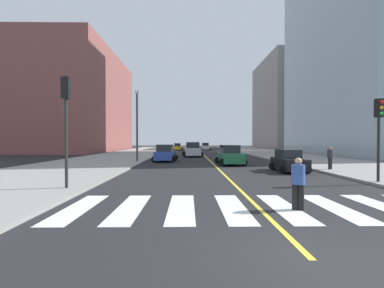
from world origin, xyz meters
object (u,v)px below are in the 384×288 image
Objects in this scene: car_black_fifth at (289,161)px; car_red_third at (192,147)px; traffic_light_far_corner at (66,111)px; street_lamp at (137,119)px; car_yellow_seventh at (177,147)px; pedestrian_crossing at (298,181)px; car_white_fourth at (205,147)px; car_silver_sixth at (192,150)px; pedestrian_waiting_east at (330,157)px; car_blue_second at (165,154)px; car_green_nearest at (230,155)px; traffic_light_near_corner at (379,123)px.

car_red_third is at bearing -77.95° from car_black_fifth.
street_lamp is at bearing 89.13° from traffic_light_far_corner.
car_yellow_seventh is 2.14× the size of pedestrian_crossing.
car_yellow_seventh is 0.74× the size of traffic_light_far_corner.
street_lamp is (-9.46, -34.10, 3.77)m from car_white_fourth.
pedestrian_waiting_east is at bearing -62.35° from car_silver_sixth.
car_blue_second is 1.14× the size of car_black_fifth.
car_yellow_seventh is 42.32m from pedestrian_waiting_east.
car_black_fifth is 15.39m from traffic_light_far_corner.
car_silver_sixth is 0.93× the size of traffic_light_far_corner.
car_silver_sixth reaches higher than car_black_fifth.
car_silver_sixth is 22.83m from car_yellow_seventh.
car_blue_second is 4.87m from street_lamp.
car_white_fourth is 0.83× the size of car_silver_sixth.
car_green_nearest is 1.15× the size of car_black_fifth.
traffic_light_near_corner is at bearing -74.62° from car_red_third.
traffic_light_near_corner is at bearing 116.07° from car_black_fifth.
car_silver_sixth is at bearing 58.01° from street_lamp.
car_black_fifth is 0.50× the size of street_lamp.
car_white_fourth reaches higher than car_yellow_seventh.
pedestrian_crossing is 13.02m from pedestrian_waiting_east.
car_silver_sixth is at bearing -88.45° from car_red_third.
traffic_light_far_corner reaches higher than car_silver_sixth.
car_blue_second is at bearing -41.89° from car_black_fifth.
street_lamp reaches higher than pedestrian_waiting_east.
car_green_nearest is 16.24m from pedestrian_crossing.
car_blue_second reaches higher than car_red_third.
traffic_light_near_corner is (12.78, -46.03, 2.50)m from car_yellow_seventh.
car_red_third is 0.85× the size of car_silver_sixth.
street_lamp is at bearing -124.73° from car_silver_sixth.
car_green_nearest reaches higher than pedestrian_crossing.
street_lamp reaches higher than car_yellow_seventh.
pedestrian_waiting_east is (7.13, 10.90, 0.11)m from pedestrian_crossing.
car_red_third is at bearing 84.94° from car_blue_second.
street_lamp is (-6.26, -26.73, 3.76)m from car_red_third.
car_yellow_seventh reaches higher than car_black_fifth.
car_silver_sixth is 2.79× the size of pedestrian_waiting_east.
car_white_fourth is 35.59m from street_lamp.
car_blue_second is 25.60m from car_red_third.
pedestrian_waiting_east is at bearing -25.73° from street_lamp.
car_white_fourth is 6.83m from car_yellow_seventh.
car_yellow_seventh is at bearing 123.73° from car_red_third.
car_yellow_seventh is at bearing 75.61° from pedestrian_waiting_east.
traffic_light_far_corner is 0.68× the size of street_lamp.
car_green_nearest is at bearing 52.81° from traffic_light_far_corner.
traffic_light_near_corner reaches higher than pedestrian_crossing.
car_green_nearest reaches higher than car_red_third.
car_red_third is 0.79× the size of traffic_light_far_corner.
traffic_light_near_corner reaches higher than pedestrian_waiting_east.
pedestrian_waiting_east is (10.28, -17.52, 0.11)m from car_silver_sixth.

